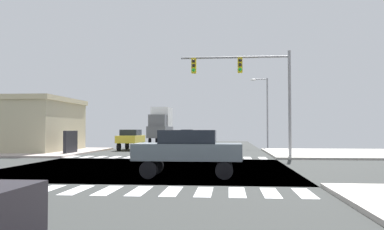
% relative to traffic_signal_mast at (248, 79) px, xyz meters
% --- Properties ---
extents(ground, '(90.00, 90.00, 0.05)m').
position_rel_traffic_signal_mast_xyz_m(ground, '(-5.31, -7.52, -5.36)').
color(ground, '#2F3230').
extents(sidewalk_corner_ne, '(12.00, 12.00, 0.14)m').
position_rel_traffic_signal_mast_xyz_m(sidewalk_corner_ne, '(7.69, 4.48, -5.26)').
color(sidewalk_corner_ne, '#B2ADA3').
rests_on(sidewalk_corner_ne, ground).
extents(sidewalk_corner_nw, '(12.00, 12.00, 0.14)m').
position_rel_traffic_signal_mast_xyz_m(sidewalk_corner_nw, '(-18.31, 4.48, -5.26)').
color(sidewalk_corner_nw, '#B7A79F').
rests_on(sidewalk_corner_nw, ground).
extents(crosswalk_near, '(13.50, 2.00, 0.01)m').
position_rel_traffic_signal_mast_xyz_m(crosswalk_near, '(-5.56, -14.82, -5.33)').
color(crosswalk_near, white).
rests_on(crosswalk_near, ground).
extents(crosswalk_far, '(13.50, 2.00, 0.01)m').
position_rel_traffic_signal_mast_xyz_m(crosswalk_far, '(-5.56, -0.22, -5.33)').
color(crosswalk_far, white).
rests_on(crosswalk_far, ground).
extents(traffic_signal_mast, '(7.40, 0.55, 7.19)m').
position_rel_traffic_signal_mast_xyz_m(traffic_signal_mast, '(0.00, 0.00, 0.00)').
color(traffic_signal_mast, gray).
rests_on(traffic_signal_mast, ground).
extents(street_lamp, '(1.78, 0.32, 7.17)m').
position_rel_traffic_signal_mast_xyz_m(street_lamp, '(2.41, 14.40, -0.98)').
color(street_lamp, gray).
rests_on(street_lamp, ground).
extents(sedan_nearside_1, '(4.30, 1.80, 1.88)m').
position_rel_traffic_signal_mast_xyz_m(sedan_nearside_1, '(-2.94, -11.02, -4.21)').
color(sedan_nearside_1, black).
rests_on(sedan_nearside_1, ground).
extents(sedan_leading_4, '(1.80, 4.30, 1.88)m').
position_rel_traffic_signal_mast_xyz_m(sedan_leading_4, '(-10.31, 9.22, -4.21)').
color(sedan_leading_4, black).
rests_on(sedan_leading_4, ground).
extents(sedan_trailing_5, '(1.80, 4.30, 1.88)m').
position_rel_traffic_signal_mast_xyz_m(sedan_trailing_5, '(-7.31, 30.65, -4.21)').
color(sedan_trailing_5, black).
rests_on(sedan_trailing_5, ground).
extents(box_truck_outer_1, '(2.40, 7.20, 4.85)m').
position_rel_traffic_signal_mast_xyz_m(box_truck_outer_1, '(-10.31, 25.66, -2.77)').
color(box_truck_outer_1, black).
rests_on(box_truck_outer_1, ground).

